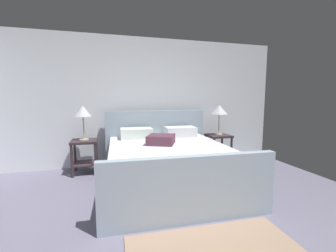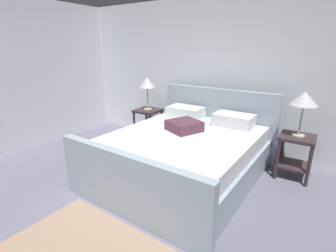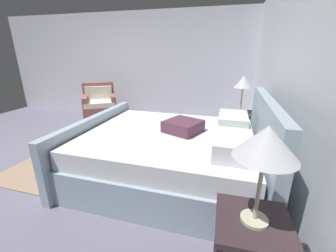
{
  "view_description": "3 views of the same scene",
  "coord_description": "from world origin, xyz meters",
  "views": [
    {
      "loc": [
        -0.78,
        -1.19,
        1.33
      ],
      "look_at": [
        0.09,
        2.02,
        0.92
      ],
      "focal_mm": 23.62,
      "sensor_mm": 36.0,
      "label": 1
    },
    {
      "loc": [
        1.6,
        -0.74,
        1.73
      ],
      "look_at": [
        0.09,
        1.6,
        0.84
      ],
      "focal_mm": 26.58,
      "sensor_mm": 36.0,
      "label": 2
    },
    {
      "loc": [
        2.47,
        2.56,
        1.54
      ],
      "look_at": [
        0.02,
        1.94,
        0.68
      ],
      "focal_mm": 22.61,
      "sensor_mm": 36.0,
      "label": 3
    }
  ],
  "objects": [
    {
      "name": "nightstand_right",
      "position": [
        1.37,
        2.81,
        0.4
      ],
      "size": [
        0.44,
        0.44,
        0.6
      ],
      "color": "#322528",
      "rests_on": "ground"
    },
    {
      "name": "bed",
      "position": [
        0.08,
        2.02,
        0.34
      ],
      "size": [
        2.01,
        2.32,
        1.09
      ],
      "color": "#94A6B5",
      "rests_on": "ground"
    },
    {
      "name": "nightstand_left",
      "position": [
        -1.21,
        2.9,
        0.4
      ],
      "size": [
        0.44,
        0.44,
        0.6
      ],
      "color": "#322528",
      "rests_on": "ground"
    },
    {
      "name": "table_lamp_right",
      "position": [
        1.37,
        2.81,
        1.09
      ],
      "size": [
        0.34,
        0.34,
        0.6
      ],
      "color": "#B7B293",
      "rests_on": "nightstand_right"
    },
    {
      "name": "table_lamp_left",
      "position": [
        -1.21,
        2.9,
        1.09
      ],
      "size": [
        0.29,
        0.29,
        0.61
      ],
      "color": "#B7B293",
      "rests_on": "nightstand_left"
    },
    {
      "name": "wall_back",
      "position": [
        0.0,
        3.31,
        1.26
      ],
      "size": [
        5.57,
        0.12,
        2.52
      ],
      "primitive_type": "cube",
      "color": "silver",
      "rests_on": "ground"
    }
  ]
}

